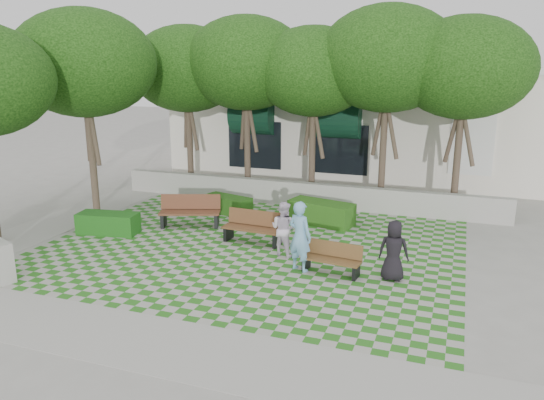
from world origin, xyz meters
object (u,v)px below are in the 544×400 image
at_px(person_white, 283,229).
at_px(hedge_midright, 321,213).
at_px(bench_mid, 253,228).
at_px(person_dark, 394,251).
at_px(bench_west, 190,212).
at_px(hedge_west, 108,223).
at_px(bench_east, 332,259).
at_px(hedge_midleft, 228,205).
at_px(person_blue, 300,236).

bearing_deg(person_white, hedge_midright, -80.14).
height_order(bench_mid, person_dark, person_dark).
bearing_deg(bench_west, person_white, -41.55).
height_order(hedge_west, person_white, person_white).
relative_size(bench_east, person_white, 1.02).
xyz_separation_m(hedge_midright, hedge_west, (-6.15, -3.33, -0.05)).
bearing_deg(person_dark, bench_west, -17.35).
bearing_deg(hedge_midright, hedge_midleft, 178.09).
xyz_separation_m(hedge_west, person_dark, (9.07, -0.72, 0.44)).
height_order(hedge_midright, hedge_midleft, hedge_midright).
xyz_separation_m(hedge_midleft, person_white, (3.29, -3.41, 0.47)).
bearing_deg(hedge_west, bench_west, 36.80).
height_order(bench_east, person_white, person_white).
height_order(bench_west, person_dark, person_dark).
relative_size(bench_mid, person_white, 1.20).
bearing_deg(bench_mid, person_dark, -15.14).
relative_size(bench_mid, person_dark, 1.21).
xyz_separation_m(hedge_midright, person_dark, (2.92, -4.05, 0.39)).
relative_size(hedge_midleft, person_dark, 1.16).
bearing_deg(person_dark, hedge_midright, -53.35).
height_order(bench_east, person_blue, person_blue).
xyz_separation_m(bench_east, bench_mid, (-2.82, 1.58, 0.08)).
distance_m(person_blue, person_white, 1.24).
distance_m(bench_east, hedge_midleft, 6.51).
bearing_deg(person_blue, hedge_west, 13.08).
bearing_deg(bench_mid, person_blue, -36.67).
relative_size(bench_mid, person_blue, 0.99).
distance_m(bench_west, hedge_west, 2.64).
height_order(hedge_midright, hedge_west, hedge_midright).
distance_m(bench_mid, hedge_midleft, 3.41).
height_order(hedge_midright, person_blue, person_blue).
bearing_deg(bench_mid, bench_west, 165.92).
xyz_separation_m(bench_mid, person_white, (1.20, -0.71, 0.32)).
distance_m(bench_west, hedge_midleft, 1.95).
height_order(bench_east, bench_mid, bench_mid).
relative_size(bench_east, hedge_midleft, 0.89).
relative_size(hedge_midleft, person_blue, 0.95).
relative_size(bench_east, person_blue, 0.84).
relative_size(hedge_west, person_white, 1.22).
bearing_deg(bench_mid, bench_east, -25.78).
relative_size(bench_west, hedge_midright, 0.96).
height_order(hedge_midright, person_white, person_white).
relative_size(hedge_midleft, hedge_west, 0.94).
xyz_separation_m(bench_mid, hedge_midleft, (-2.09, 2.70, -0.15)).
height_order(hedge_midleft, person_blue, person_blue).
distance_m(bench_west, person_dark, 7.34).
height_order(person_dark, person_white, person_white).
height_order(bench_mid, person_blue, person_blue).
height_order(person_blue, person_dark, person_blue).
bearing_deg(person_blue, hedge_midright, -62.01).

